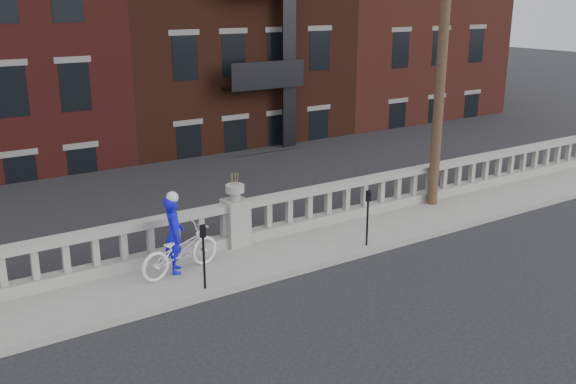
% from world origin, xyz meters
% --- Properties ---
extents(ground, '(120.00, 120.00, 0.00)m').
position_xyz_m(ground, '(0.00, 0.00, 0.00)').
color(ground, black).
rests_on(ground, ground).
extents(sidewalk, '(32.00, 2.20, 0.15)m').
position_xyz_m(sidewalk, '(0.00, 3.00, 0.07)').
color(sidewalk, gray).
rests_on(sidewalk, ground).
extents(balustrade, '(28.00, 0.34, 1.03)m').
position_xyz_m(balustrade, '(0.00, 3.95, 0.64)').
color(balustrade, gray).
rests_on(balustrade, sidewalk).
extents(planter_pedestal, '(0.55, 0.55, 1.76)m').
position_xyz_m(planter_pedestal, '(0.00, 3.95, 0.83)').
color(planter_pedestal, gray).
rests_on(planter_pedestal, sidewalk).
extents(lower_level, '(80.00, 44.00, 20.80)m').
position_xyz_m(lower_level, '(0.56, 23.04, 2.63)').
color(lower_level, '#605E59').
rests_on(lower_level, ground).
extents(utility_pole, '(1.60, 0.28, 10.00)m').
position_xyz_m(utility_pole, '(6.20, 3.60, 5.24)').
color(utility_pole, '#422D1E').
rests_on(utility_pole, sidewalk).
extents(parking_meter_c, '(0.10, 0.09, 1.36)m').
position_xyz_m(parking_meter_c, '(-1.72, 2.15, 1.00)').
color(parking_meter_c, black).
rests_on(parking_meter_c, sidewalk).
extents(parking_meter_d, '(0.10, 0.09, 1.36)m').
position_xyz_m(parking_meter_d, '(2.54, 2.15, 1.00)').
color(parking_meter_d, black).
rests_on(parking_meter_d, sidewalk).
extents(bicycle, '(2.01, 1.04, 1.01)m').
position_xyz_m(bicycle, '(-1.80, 3.15, 0.65)').
color(bicycle, white).
rests_on(bicycle, sidewalk).
extents(cyclist, '(0.59, 0.72, 1.68)m').
position_xyz_m(cyclist, '(-1.86, 3.25, 0.99)').
color(cyclist, '#0F0DCF').
rests_on(cyclist, sidewalk).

